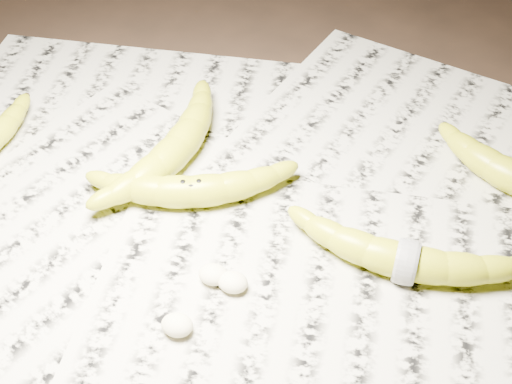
% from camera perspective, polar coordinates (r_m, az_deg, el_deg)
% --- Properties ---
extents(ground, '(3.00, 3.00, 0.00)m').
position_cam_1_polar(ground, '(0.79, 0.51, -3.31)').
color(ground, black).
rests_on(ground, ground).
extents(newspaper_patch, '(0.90, 0.70, 0.01)m').
position_cam_1_polar(newspaper_patch, '(0.80, 0.63, -1.66)').
color(newspaper_patch, '#B5B19B').
rests_on(newspaper_patch, ground).
extents(banana_left_b, '(0.10, 0.22, 0.04)m').
position_cam_1_polar(banana_left_b, '(0.85, -6.37, 3.66)').
color(banana_left_b, gold).
rests_on(banana_left_b, newspaper_patch).
extents(banana_center, '(0.21, 0.13, 0.04)m').
position_cam_1_polar(banana_center, '(0.80, -5.17, 0.24)').
color(banana_center, gold).
rests_on(banana_center, newspaper_patch).
extents(banana_taped, '(0.23, 0.07, 0.04)m').
position_cam_1_polar(banana_taped, '(0.74, 11.96, -5.29)').
color(banana_taped, gold).
rests_on(banana_taped, newspaper_patch).
extents(measuring_tape, '(0.00, 0.05, 0.05)m').
position_cam_1_polar(measuring_tape, '(0.74, 11.96, -5.29)').
color(measuring_tape, white).
rests_on(measuring_tape, newspaper_patch).
extents(flesh_chunk_a, '(0.03, 0.03, 0.02)m').
position_cam_1_polar(flesh_chunk_a, '(0.73, -3.45, -6.41)').
color(flesh_chunk_a, beige).
rests_on(flesh_chunk_a, newspaper_patch).
extents(flesh_chunk_b, '(0.03, 0.03, 0.02)m').
position_cam_1_polar(flesh_chunk_b, '(0.72, -1.89, -7.03)').
color(flesh_chunk_b, beige).
rests_on(flesh_chunk_b, newspaper_patch).
extents(flesh_chunk_c, '(0.03, 0.03, 0.02)m').
position_cam_1_polar(flesh_chunk_c, '(0.70, -6.36, -10.35)').
color(flesh_chunk_c, beige).
rests_on(flesh_chunk_c, newspaper_patch).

